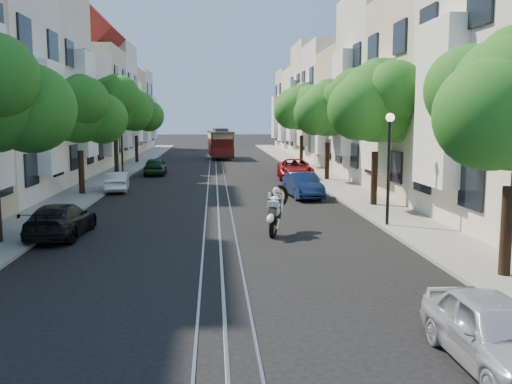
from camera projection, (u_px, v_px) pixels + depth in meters
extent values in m
plane|color=black|center=(216.00, 171.00, 44.73)|extent=(200.00, 200.00, 0.00)
cube|color=gray|center=(308.00, 169.00, 45.26)|extent=(2.50, 80.00, 0.12)
cube|color=gray|center=(123.00, 170.00, 44.19)|extent=(2.50, 80.00, 0.12)
cube|color=gray|center=(209.00, 170.00, 44.69)|extent=(0.06, 80.00, 0.02)
cube|color=gray|center=(216.00, 170.00, 44.73)|extent=(0.06, 80.00, 0.02)
cube|color=gray|center=(223.00, 170.00, 44.77)|extent=(0.06, 80.00, 0.02)
cube|color=tan|center=(216.00, 171.00, 44.73)|extent=(0.08, 80.00, 0.01)
cube|color=white|center=(441.00, 104.00, 21.01)|extent=(0.90, 3.04, 6.05)
cube|color=beige|center=(452.00, 100.00, 29.15)|extent=(7.00, 8.00, 10.00)
cube|color=white|center=(378.00, 116.00, 28.97)|extent=(0.90, 3.04, 5.50)
cube|color=silver|center=(401.00, 88.00, 36.93)|extent=(7.00, 8.00, 12.00)
cube|color=white|center=(343.00, 103.00, 36.77)|extent=(0.90, 3.04, 6.60)
cube|color=#C6B28C|center=(368.00, 113.00, 45.03)|extent=(7.00, 8.00, 9.00)
cube|color=white|center=(320.00, 122.00, 44.85)|extent=(0.90, 3.04, 4.95)
cube|color=white|center=(345.00, 105.00, 52.85)|extent=(7.00, 8.00, 10.50)
cube|color=white|center=(304.00, 115.00, 52.68)|extent=(0.90, 3.04, 5.78)
cube|color=beige|center=(328.00, 102.00, 60.70)|extent=(7.00, 8.00, 11.50)
cube|color=white|center=(292.00, 111.00, 60.53)|extent=(0.90, 3.04, 6.32)
cube|color=silver|center=(314.00, 113.00, 68.74)|extent=(7.00, 8.00, 9.50)
cube|color=white|center=(283.00, 119.00, 68.55)|extent=(0.90, 3.04, 5.23)
cube|color=beige|center=(304.00, 111.00, 76.61)|extent=(7.00, 8.00, 10.00)
cube|color=white|center=(276.00, 117.00, 76.44)|extent=(0.90, 3.04, 5.50)
cube|color=white|center=(49.00, 118.00, 27.77)|extent=(0.90, 3.04, 5.39)
cube|color=beige|center=(22.00, 89.00, 35.18)|extent=(7.00, 8.00, 11.76)
cube|color=white|center=(85.00, 104.00, 35.58)|extent=(0.90, 3.04, 6.47)
cube|color=silver|center=(58.00, 114.00, 43.28)|extent=(7.00, 8.00, 8.82)
cube|color=white|center=(109.00, 123.00, 43.65)|extent=(0.90, 3.04, 4.85)
cube|color=beige|center=(81.00, 106.00, 51.10)|extent=(7.00, 8.00, 10.29)
cube|color=white|center=(125.00, 116.00, 51.48)|extent=(0.90, 3.04, 5.66)
cube|color=silver|center=(99.00, 103.00, 58.94)|extent=(7.00, 8.00, 11.27)
cube|color=white|center=(136.00, 112.00, 59.34)|extent=(0.90, 3.04, 6.20)
cube|color=#C6B28C|center=(113.00, 113.00, 66.98)|extent=(7.00, 8.00, 9.31)
cube|color=white|center=(145.00, 120.00, 67.36)|extent=(0.90, 3.04, 5.12)
cube|color=white|center=(123.00, 112.00, 74.86)|extent=(7.00, 8.00, 9.80)
cube|color=white|center=(153.00, 118.00, 75.24)|extent=(0.90, 3.04, 5.39)
cylinder|color=black|center=(506.00, 231.00, 14.44)|extent=(0.30, 0.30, 2.27)
sphere|color=#174F13|center=(489.00, 115.00, 13.31)|extent=(2.64, 2.64, 2.64)
cylinder|color=black|center=(374.00, 178.00, 26.30)|extent=(0.30, 0.30, 2.45)
sphere|color=#174F13|center=(376.00, 102.00, 25.85)|extent=(3.64, 3.64, 3.64)
sphere|color=#174F13|center=(396.00, 111.00, 26.48)|extent=(2.91, 2.91, 2.91)
sphere|color=#174F13|center=(359.00, 109.00, 25.13)|extent=(2.84, 2.84, 2.84)
sphere|color=#174F13|center=(378.00, 82.00, 25.84)|extent=(2.18, 2.18, 2.18)
cylinder|color=black|center=(327.00, 161.00, 37.18)|extent=(0.30, 0.30, 2.38)
sphere|color=#174F13|center=(328.00, 109.00, 36.75)|extent=(3.54, 3.54, 3.54)
sphere|color=#174F13|center=(343.00, 115.00, 37.37)|extent=(2.83, 2.83, 2.83)
sphere|color=#174F13|center=(315.00, 114.00, 36.02)|extent=(2.76, 2.76, 2.76)
sphere|color=#174F13|center=(329.00, 95.00, 36.74)|extent=(2.12, 2.12, 2.12)
cylinder|color=black|center=(301.00, 150.00, 48.05)|extent=(0.30, 0.30, 2.52)
sphere|color=#174F13|center=(302.00, 108.00, 47.59)|extent=(3.74, 3.74, 3.74)
sphere|color=#174F13|center=(314.00, 113.00, 48.22)|extent=(3.00, 3.00, 3.00)
sphere|color=#174F13|center=(292.00, 111.00, 46.87)|extent=(2.92, 2.92, 2.92)
sphere|color=#174F13|center=(303.00, 97.00, 47.58)|extent=(2.25, 2.25, 2.25)
sphere|color=#174F13|center=(31.00, 108.00, 18.50)|extent=(2.91, 2.91, 2.91)
cylinder|color=black|center=(81.00, 172.00, 30.19)|extent=(0.30, 0.30, 2.27)
sphere|color=#174F13|center=(79.00, 111.00, 29.78)|extent=(3.38, 3.38, 3.38)
sphere|color=#174F13|center=(102.00, 118.00, 30.41)|extent=(2.70, 2.70, 2.70)
sphere|color=#174F13|center=(57.00, 117.00, 29.06)|extent=(2.64, 2.64, 2.64)
sphere|color=#174F13|center=(81.00, 93.00, 29.77)|extent=(2.03, 2.03, 2.03)
cylinder|color=black|center=(116.00, 155.00, 41.05)|extent=(0.30, 0.30, 2.62)
sphere|color=#174F13|center=(115.00, 103.00, 40.57)|extent=(3.90, 3.90, 3.90)
sphere|color=#174F13|center=(131.00, 109.00, 41.20)|extent=(3.12, 3.12, 3.12)
sphere|color=#174F13|center=(99.00, 107.00, 39.85)|extent=(3.04, 3.04, 3.04)
sphere|color=#174F13|center=(116.00, 90.00, 40.56)|extent=(2.34, 2.34, 2.34)
cylinder|color=black|center=(137.00, 149.00, 51.94)|extent=(0.30, 0.30, 2.38)
sphere|color=#174F13|center=(136.00, 112.00, 51.51)|extent=(3.54, 3.54, 3.54)
sphere|color=#174F13|center=(149.00, 116.00, 52.14)|extent=(2.83, 2.83, 2.83)
sphere|color=#174F13|center=(124.00, 115.00, 50.79)|extent=(2.76, 2.76, 2.76)
sphere|color=#174F13|center=(137.00, 102.00, 51.50)|extent=(2.12, 2.12, 2.12)
cylinder|color=black|center=(389.00, 172.00, 21.19)|extent=(0.12, 0.12, 4.00)
sphere|color=#FFF2CC|center=(390.00, 117.00, 20.93)|extent=(0.32, 0.32, 0.32)
cylinder|color=black|center=(122.00, 148.00, 38.06)|extent=(0.12, 0.12, 4.00)
sphere|color=#FFF2CC|center=(121.00, 118.00, 37.80)|extent=(0.32, 0.32, 0.32)
torus|color=black|center=(273.00, 227.00, 19.74)|extent=(0.41, 0.88, 0.86)
torus|color=black|center=(280.00, 196.00, 20.89)|extent=(0.75, 0.64, 0.84)
ellipsoid|color=silver|center=(276.00, 206.00, 20.21)|extent=(0.82, 1.27, 1.07)
ellipsoid|color=silver|center=(275.00, 202.00, 19.89)|extent=(0.59, 0.74, 0.60)
cube|color=black|center=(272.00, 212.00, 19.49)|extent=(0.40, 0.63, 0.46)
cube|color=silver|center=(274.00, 203.00, 19.86)|extent=(0.54, 0.70, 0.23)
sphere|color=black|center=(276.00, 199.00, 20.21)|extent=(0.30, 0.30, 0.30)
cube|color=black|center=(220.00, 155.00, 57.92)|extent=(2.56, 7.41, 0.27)
cube|color=#4A0C0E|center=(220.00, 144.00, 57.78)|extent=(2.48, 4.69, 2.19)
cube|color=beige|center=(220.00, 136.00, 57.68)|extent=(2.53, 4.74, 0.55)
cube|color=#2D2D30|center=(220.00, 132.00, 57.63)|extent=(2.74, 7.42, 0.16)
cube|color=#2D2D30|center=(220.00, 130.00, 57.60)|extent=(1.54, 4.17, 0.32)
imported|color=#ABAEB7|center=(495.00, 332.00, 9.38)|extent=(1.46, 3.56, 1.21)
imported|color=#0D1B44|center=(303.00, 185.00, 29.46)|extent=(1.74, 4.01, 1.28)
imported|color=maroon|center=(295.00, 169.00, 38.47)|extent=(2.58, 5.02, 1.36)
imported|color=black|center=(61.00, 220.00, 19.68)|extent=(1.86, 4.15, 1.18)
imported|color=white|center=(117.00, 182.00, 31.87)|extent=(1.52, 3.51, 1.12)
imported|color=black|center=(155.00, 166.00, 41.17)|extent=(1.51, 3.71, 1.26)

